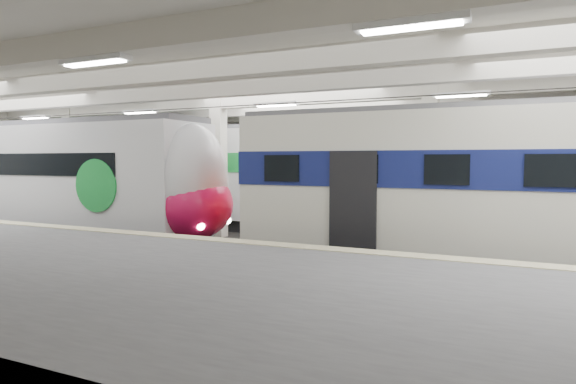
% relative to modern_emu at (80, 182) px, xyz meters
% --- Properties ---
extents(station_hall, '(36.00, 24.00, 5.75)m').
position_rel_modern_emu_xyz_m(station_hall, '(7.15, -1.74, 1.05)').
color(station_hall, black).
rests_on(station_hall, ground).
extents(modern_emu, '(13.85, 2.86, 4.47)m').
position_rel_modern_emu_xyz_m(modern_emu, '(0.00, 0.00, 0.00)').
color(modern_emu, silver).
rests_on(modern_emu, ground).
extents(older_rer, '(13.26, 2.93, 4.38)m').
position_rel_modern_emu_xyz_m(older_rer, '(14.20, 0.00, 0.10)').
color(older_rer, silver).
rests_on(older_rer, ground).
extents(far_train, '(14.15, 2.89, 4.51)m').
position_rel_modern_emu_xyz_m(far_train, '(-0.86, 5.50, 0.13)').
color(far_train, silver).
rests_on(far_train, ground).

